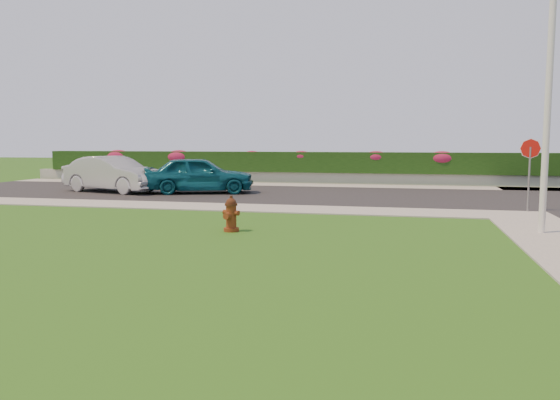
% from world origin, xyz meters
% --- Properties ---
extents(ground, '(120.00, 120.00, 0.00)m').
position_xyz_m(ground, '(0.00, 0.00, 0.00)').
color(ground, black).
rests_on(ground, ground).
extents(street_far, '(26.00, 8.00, 0.04)m').
position_xyz_m(street_far, '(-5.00, 14.00, 0.02)').
color(street_far, black).
rests_on(street_far, ground).
extents(sidewalk_far, '(24.00, 2.00, 0.04)m').
position_xyz_m(sidewalk_far, '(-6.00, 9.00, 0.02)').
color(sidewalk_far, gray).
rests_on(sidewalk_far, ground).
extents(curb_corner, '(2.00, 2.00, 0.04)m').
position_xyz_m(curb_corner, '(7.00, 9.00, 0.02)').
color(curb_corner, gray).
rests_on(curb_corner, ground).
extents(sidewalk_beyond, '(34.00, 2.00, 0.04)m').
position_xyz_m(sidewalk_beyond, '(-1.00, 19.00, 0.02)').
color(sidewalk_beyond, gray).
rests_on(sidewalk_beyond, ground).
extents(retaining_wall, '(34.00, 0.40, 0.60)m').
position_xyz_m(retaining_wall, '(-1.00, 20.50, 0.30)').
color(retaining_wall, gray).
rests_on(retaining_wall, ground).
extents(hedge, '(32.00, 0.90, 1.10)m').
position_xyz_m(hedge, '(-1.00, 20.60, 1.15)').
color(hedge, black).
rests_on(hedge, retaining_wall).
extents(fire_hydrant, '(0.47, 0.45, 0.90)m').
position_xyz_m(fire_hydrant, '(-0.67, 4.33, 0.43)').
color(fire_hydrant, '#501C0C').
rests_on(fire_hydrant, ground).
extents(sedan_teal, '(5.01, 3.19, 1.59)m').
position_xyz_m(sedan_teal, '(-5.08, 13.50, 0.83)').
color(sedan_teal, '#0C4A5B').
rests_on(sedan_teal, street_far).
extents(sedan_silver, '(5.05, 2.92, 1.57)m').
position_xyz_m(sedan_silver, '(-8.98, 13.15, 0.83)').
color(sedan_silver, '#AAADB2').
rests_on(sedan_silver, street_far).
extents(utility_pole, '(0.16, 0.16, 6.53)m').
position_xyz_m(utility_pole, '(6.87, 5.62, 3.26)').
color(utility_pole, silver).
rests_on(utility_pole, ground).
extents(stop_sign, '(0.64, 0.06, 2.36)m').
position_xyz_m(stop_sign, '(7.43, 9.97, 1.74)').
color(stop_sign, slate).
rests_on(stop_sign, ground).
extents(flower_clump_a, '(1.52, 0.97, 0.76)m').
position_xyz_m(flower_clump_a, '(-12.85, 20.50, 1.40)').
color(flower_clump_a, '#AD1D5D').
rests_on(flower_clump_a, hedge).
extents(flower_clump_b, '(1.52, 0.98, 0.76)m').
position_xyz_m(flower_clump_b, '(-9.04, 20.50, 1.40)').
color(flower_clump_b, '#AD1D5D').
rests_on(flower_clump_b, hedge).
extents(flower_clump_c, '(1.05, 0.68, 0.53)m').
position_xyz_m(flower_clump_c, '(-4.70, 20.50, 1.49)').
color(flower_clump_c, '#AD1D5D').
rests_on(flower_clump_c, hedge).
extents(flower_clump_d, '(1.16, 0.74, 0.58)m').
position_xyz_m(flower_clump_d, '(-1.91, 20.50, 1.47)').
color(flower_clump_d, '#AD1D5D').
rests_on(flower_clump_d, hedge).
extents(flower_clump_e, '(1.24, 0.80, 0.62)m').
position_xyz_m(flower_clump_e, '(2.08, 20.50, 1.45)').
color(flower_clump_e, '#AD1D5D').
rests_on(flower_clump_e, hedge).
extents(flower_clump_f, '(1.43, 0.92, 0.71)m').
position_xyz_m(flower_clump_f, '(5.41, 20.50, 1.42)').
color(flower_clump_f, '#AD1D5D').
rests_on(flower_clump_f, hedge).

